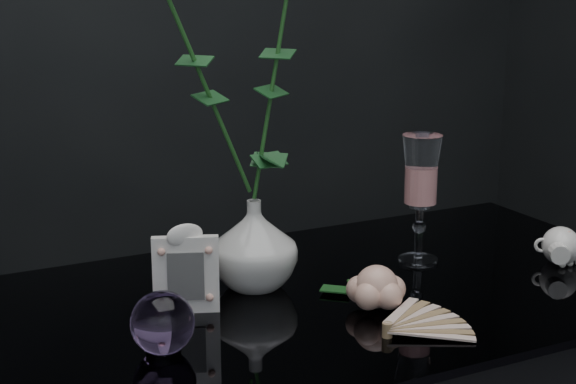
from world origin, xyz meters
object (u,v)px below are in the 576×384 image
picture_frame (186,268)px  pearl_jar (561,244)px  paperweight (162,323)px  wine_glass (420,200)px  loose_rose (377,287)px  vase (254,245)px

picture_frame → pearl_jar: 0.61m
picture_frame → paperweight: picture_frame is taller
wine_glass → paperweight: (-0.48, -0.14, -0.06)m
picture_frame → paperweight: (-0.07, -0.11, -0.02)m
loose_rose → pearl_jar: same height
vase → pearl_jar: vase is taller
wine_glass → loose_rose: 0.23m
wine_glass → paperweight: size_ratio=2.61×
vase → wine_glass: bearing=-2.5°
picture_frame → paperweight: bearing=-101.5°
wine_glass → paperweight: 0.50m
picture_frame → wine_glass: bearing=25.7°
picture_frame → loose_rose: bearing=-2.9°
vase → pearl_jar: (0.48, -0.12, -0.04)m
picture_frame → loose_rose: 0.26m
loose_rose → vase: bearing=134.1°
vase → pearl_jar: size_ratio=0.61×
loose_rose → pearl_jar: bearing=11.6°
paperweight → vase: bearing=38.7°
vase → wine_glass: wine_glass is taller
paperweight → pearl_jar: paperweight is taller
vase → picture_frame: 0.13m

